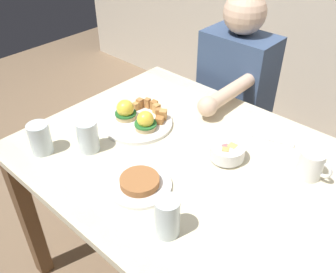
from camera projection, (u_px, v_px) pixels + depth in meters
dining_table at (192, 182)px, 1.30m from camera, size 1.20×0.90×0.74m
eggs_benedict_plate at (138, 119)px, 1.40m from camera, size 0.27×0.27×0.09m
fruit_bowl at (227, 152)px, 1.23m from camera, size 0.12×0.12×0.06m
coffee_mug at (311, 164)px, 1.14m from camera, size 0.11×0.08×0.09m
fork at (276, 141)px, 1.32m from camera, size 0.15×0.06×0.00m
water_glass_near at (41, 140)px, 1.25m from camera, size 0.07×0.07×0.11m
water_glass_far at (167, 219)px, 0.96m from camera, size 0.07×0.07×0.12m
water_glass_extra at (88, 138)px, 1.26m from camera, size 0.07×0.07×0.12m
side_plate at (140, 184)px, 1.13m from camera, size 0.20×0.20×0.04m
diner_person at (232, 95)px, 1.78m from camera, size 0.34×0.54×1.14m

